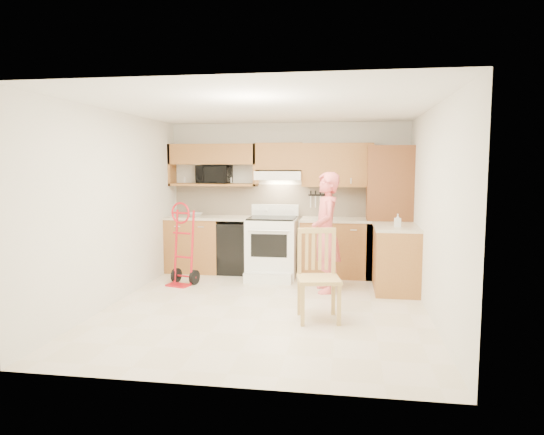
% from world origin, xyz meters
% --- Properties ---
extents(floor, '(4.00, 4.50, 0.02)m').
position_xyz_m(floor, '(0.00, 0.00, -0.01)').
color(floor, beige).
rests_on(floor, ground).
extents(ceiling, '(4.00, 4.50, 0.02)m').
position_xyz_m(ceiling, '(0.00, 0.00, 2.51)').
color(ceiling, white).
rests_on(ceiling, ground).
extents(wall_back, '(4.00, 0.02, 2.50)m').
position_xyz_m(wall_back, '(0.00, 2.26, 1.25)').
color(wall_back, silver).
rests_on(wall_back, ground).
extents(wall_front, '(4.00, 0.02, 2.50)m').
position_xyz_m(wall_front, '(0.00, -2.26, 1.25)').
color(wall_front, silver).
rests_on(wall_front, ground).
extents(wall_left, '(0.02, 4.50, 2.50)m').
position_xyz_m(wall_left, '(-2.01, 0.00, 1.25)').
color(wall_left, silver).
rests_on(wall_left, ground).
extents(wall_right, '(0.02, 4.50, 2.50)m').
position_xyz_m(wall_right, '(2.01, 0.00, 1.25)').
color(wall_right, silver).
rests_on(wall_right, ground).
extents(backsplash, '(3.92, 0.03, 0.55)m').
position_xyz_m(backsplash, '(0.00, 2.23, 1.20)').
color(backsplash, beige).
rests_on(backsplash, wall_back).
extents(lower_cab_left, '(0.90, 0.60, 0.90)m').
position_xyz_m(lower_cab_left, '(-1.55, 1.95, 0.45)').
color(lower_cab_left, olive).
rests_on(lower_cab_left, ground).
extents(dishwasher, '(0.60, 0.60, 0.85)m').
position_xyz_m(dishwasher, '(-0.80, 1.95, 0.42)').
color(dishwasher, black).
rests_on(dishwasher, ground).
extents(lower_cab_right, '(1.14, 0.60, 0.90)m').
position_xyz_m(lower_cab_right, '(0.83, 1.95, 0.45)').
color(lower_cab_right, olive).
rests_on(lower_cab_right, ground).
extents(countertop_left, '(1.50, 0.63, 0.04)m').
position_xyz_m(countertop_left, '(-1.25, 1.95, 0.92)').
color(countertop_left, '#C2B49E').
rests_on(countertop_left, lower_cab_left).
extents(countertop_right, '(1.14, 0.63, 0.04)m').
position_xyz_m(countertop_right, '(0.83, 1.95, 0.92)').
color(countertop_right, '#C2B49E').
rests_on(countertop_right, lower_cab_right).
extents(cab_return_right, '(0.60, 1.00, 0.90)m').
position_xyz_m(cab_return_right, '(1.70, 1.15, 0.45)').
color(cab_return_right, olive).
rests_on(cab_return_right, ground).
extents(countertop_return, '(0.63, 1.00, 0.04)m').
position_xyz_m(countertop_return, '(1.70, 1.15, 0.92)').
color(countertop_return, '#C2B49E').
rests_on(countertop_return, cab_return_right).
extents(pantry_tall, '(0.70, 0.60, 2.10)m').
position_xyz_m(pantry_tall, '(1.65, 1.95, 1.05)').
color(pantry_tall, brown).
rests_on(pantry_tall, ground).
extents(upper_cab_left, '(1.50, 0.33, 0.34)m').
position_xyz_m(upper_cab_left, '(-1.25, 2.08, 1.98)').
color(upper_cab_left, olive).
rests_on(upper_cab_left, wall_back).
extents(upper_shelf_mw, '(1.50, 0.33, 0.04)m').
position_xyz_m(upper_shelf_mw, '(-1.25, 2.08, 1.47)').
color(upper_shelf_mw, olive).
rests_on(upper_shelf_mw, wall_back).
extents(upper_cab_center, '(0.76, 0.33, 0.44)m').
position_xyz_m(upper_cab_center, '(-0.12, 2.08, 1.94)').
color(upper_cab_center, olive).
rests_on(upper_cab_center, wall_back).
extents(upper_cab_right, '(1.14, 0.33, 0.70)m').
position_xyz_m(upper_cab_right, '(0.83, 2.08, 1.80)').
color(upper_cab_right, olive).
rests_on(upper_cab_right, wall_back).
extents(range_hood, '(0.76, 0.46, 0.14)m').
position_xyz_m(range_hood, '(-0.12, 2.02, 1.63)').
color(range_hood, white).
rests_on(range_hood, wall_back).
extents(knife_strip, '(0.40, 0.05, 0.29)m').
position_xyz_m(knife_strip, '(0.55, 2.21, 1.24)').
color(knife_strip, black).
rests_on(knife_strip, backsplash).
extents(microwave, '(0.57, 0.41, 0.30)m').
position_xyz_m(microwave, '(-1.24, 2.08, 1.64)').
color(microwave, black).
rests_on(microwave, upper_shelf_mw).
extents(range, '(0.78, 1.03, 1.15)m').
position_xyz_m(range, '(-0.19, 1.66, 0.57)').
color(range, white).
rests_on(range, ground).
extents(person, '(0.52, 0.69, 1.71)m').
position_xyz_m(person, '(0.71, 0.93, 0.85)').
color(person, '#E45E61').
rests_on(person, ground).
extents(hand_truck, '(0.54, 0.51, 1.13)m').
position_xyz_m(hand_truck, '(-1.46, 0.98, 0.56)').
color(hand_truck, red).
rests_on(hand_truck, ground).
extents(dining_chair, '(0.57, 0.60, 1.06)m').
position_xyz_m(dining_chair, '(0.69, -0.39, 0.53)').
color(dining_chair, tan).
rests_on(dining_chair, ground).
extents(soap_bottle, '(0.09, 0.09, 0.19)m').
position_xyz_m(soap_bottle, '(1.70, 1.02, 1.03)').
color(soap_bottle, white).
rests_on(soap_bottle, countertop_return).
extents(bowl, '(0.30, 0.30, 0.06)m').
position_xyz_m(bowl, '(-1.55, 1.95, 0.97)').
color(bowl, white).
rests_on(bowl, countertop_left).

